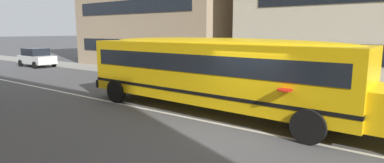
{
  "coord_description": "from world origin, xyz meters",
  "views": [
    {
      "loc": [
        4.24,
        -8.75,
        3.12
      ],
      "look_at": [
        -2.63,
        0.62,
        1.24
      ],
      "focal_mm": 28.92,
      "sensor_mm": 36.0,
      "label": 1
    }
  ],
  "objects": [
    {
      "name": "ground_plane",
      "position": [
        0.0,
        0.0,
        0.0
      ],
      "size": [
        400.0,
        400.0,
        0.0
      ],
      "primitive_type": "plane",
      "color": "#4C4C4F"
    },
    {
      "name": "sidewalk_far",
      "position": [
        0.0,
        7.75,
        0.01
      ],
      "size": [
        120.0,
        3.0,
        0.01
      ],
      "primitive_type": "cube",
      "color": "gray",
      "rests_on": "ground_plane"
    },
    {
      "name": "lane_centreline",
      "position": [
        0.0,
        0.0,
        0.0
      ],
      "size": [
        110.0,
        0.16,
        0.01
      ],
      "primitive_type": "cube",
      "color": "silver",
      "rests_on": "ground_plane"
    },
    {
      "name": "school_bus",
      "position": [
        -1.95,
        1.24,
        1.72
      ],
      "size": [
        12.99,
        3.31,
        2.89
      ],
      "rotation": [
        0.0,
        0.0,
        -0.03
      ],
      "color": "yellow",
      "rests_on": "ground_plane"
    },
    {
      "name": "parked_car_white_far_corner",
      "position": [
        -23.31,
        5.28,
        0.84
      ],
      "size": [
        3.93,
        1.95,
        1.64
      ],
      "rotation": [
        0.0,
        0.0,
        -0.02
      ],
      "color": "silver",
      "rests_on": "ground_plane"
    }
  ]
}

